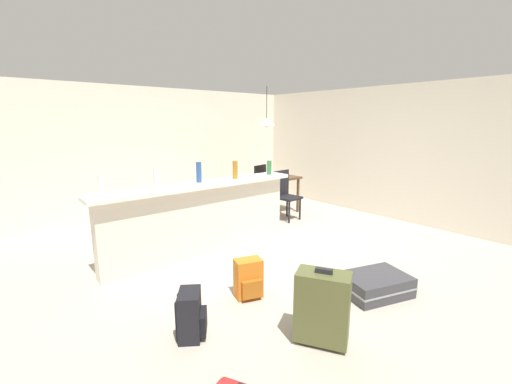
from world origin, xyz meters
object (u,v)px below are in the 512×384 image
Objects in this scene: bottle_clear at (156,179)px; backpack_orange at (249,279)px; bottle_blue at (199,172)px; suitcase_flat_charcoal at (376,284)px; pendant_lamp at (267,122)px; bottle_amber at (235,170)px; bottle_white at (101,185)px; dining_table at (269,182)px; dining_chair_near_partition at (285,193)px; suitcase_upright_olive at (322,307)px; dining_chair_far_side at (256,184)px; bottle_green at (269,168)px; backpack_black at (191,315)px.

backpack_orange is (0.41, -1.26, -0.95)m from bottle_clear.
bottle_blue is 2.63m from suitcase_flat_charcoal.
bottle_amber is at bearing -145.10° from pendant_lamp.
bottle_white is 3.24m from suitcase_flat_charcoal.
dining_table is 1.24× the size of suitcase_flat_charcoal.
bottle_clear is 3.15m from pendant_lamp.
dining_chair_near_partition is at bearing 11.54° from bottle_blue.
bottle_amber reaches higher than suitcase_upright_olive.
dining_chair_far_side is (2.96, 1.66, -0.64)m from bottle_clear.
bottle_clear is 0.30× the size of dining_chair_far_side.
pendant_lamp is at bearing 17.04° from bottle_white.
bottle_white is 2.49m from bottle_green.
dining_chair_near_partition is at bearing -94.64° from pendant_lamp.
bottle_clear is 0.67× the size of backpack_orange.
bottle_blue is 2.47m from pendant_lamp.
dining_chair_near_partition is 1.05× the size of suitcase_flat_charcoal.
dining_chair_far_side is at bearing 29.30° from bottle_clear.
dining_table is at bearing 82.75° from dining_chair_near_partition.
bottle_clear is at bearing 100.50° from suitcase_upright_olive.
pendant_lamp is (2.14, 1.03, 0.68)m from bottle_blue.
dining_chair_far_side is at bearing 33.27° from bottle_blue.
suitcase_upright_olive reaches higher than backpack_black.
suitcase_flat_charcoal is at bearing -111.06° from dining_chair_far_side.
bottle_amber is 0.34× the size of pendant_lamp.
pendant_lamp reaches higher than bottle_amber.
bottle_green is 2.87m from suitcase_upright_olive.
backpack_orange is at bearing 142.73° from suitcase_flat_charcoal.
backpack_orange is at bearing -131.01° from dining_chair_far_side.
dining_chair_far_side is 1.40m from pendant_lamp.
dining_chair_near_partition is at bearing 64.76° from suitcase_flat_charcoal.
dining_chair_far_side is 1.05× the size of suitcase_flat_charcoal.
bottle_blue is at bearing 83.65° from suitcase_upright_olive.
bottle_green is (1.90, 0.07, -0.03)m from bottle_clear.
bottle_amber is 2.46m from backpack_black.
dining_chair_near_partition is 2.21× the size of backpack_black.
bottle_clear is 1.06× the size of bottle_amber.
bottle_clear is 0.67× the size of backpack_black.
suitcase_upright_olive reaches higher than suitcase_flat_charcoal.
backpack_black is (-3.17, -2.08, -0.31)m from dining_chair_near_partition.
bottle_white is 1.88m from backpack_black.
backpack_orange is at bearing 14.87° from backpack_black.
bottle_blue is at bearing 109.98° from suitcase_flat_charcoal.
dining_chair_near_partition and dining_chair_far_side have the same top height.
bottle_white is 0.26× the size of suitcase_flat_charcoal.
bottle_clear is 0.25× the size of dining_table.
bottle_clear is 1.90m from bottle_green.
dining_chair_near_partition is (0.88, 0.52, -0.61)m from bottle_green.
backpack_orange is at bearing -141.81° from dining_chair_near_partition.
bottle_amber is at bearing -147.12° from dining_table.
bottle_green is 2.00m from dining_chair_far_side.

